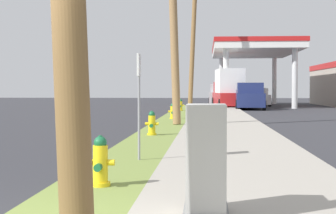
{
  "coord_description": "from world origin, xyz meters",
  "views": [
    {
      "loc": [
        2.3,
        -4.78,
        1.55
      ],
      "look_at": [
        0.86,
        14.42,
        0.86
      ],
      "focal_mm": 55.14,
      "sensor_mm": 36.0,
      "label": 1
    }
  ],
  "objects_px": {
    "fire_hydrant_second": "(152,124)",
    "utility_cabinet": "(206,163)",
    "utility_pole_midground": "(173,1)",
    "utility_pole_background": "(193,44)",
    "fire_hydrant_third": "(173,112)",
    "truck_red_on_apron": "(228,89)",
    "street_sign_post": "(139,84)",
    "car_white_by_near_pump": "(257,98)",
    "fire_hydrant_nearest": "(100,164)",
    "truck_navy_at_forecourt": "(249,97)",
    "truck_silver_at_far_bay": "(221,95)",
    "fire_hydrant_fourth": "(181,106)"
  },
  "relations": [
    {
      "from": "fire_hydrant_third",
      "to": "utility_cabinet",
      "type": "relative_size",
      "value": 0.6
    },
    {
      "from": "fire_hydrant_fourth",
      "to": "car_white_by_near_pump",
      "type": "xyz_separation_m",
      "value": [
        6.15,
        13.21,
        0.28
      ]
    },
    {
      "from": "utility_pole_background",
      "to": "car_white_by_near_pump",
      "type": "bearing_deg",
      "value": 60.47
    },
    {
      "from": "fire_hydrant_second",
      "to": "fire_hydrant_third",
      "type": "relative_size",
      "value": 1.0
    },
    {
      "from": "truck_silver_at_far_bay",
      "to": "fire_hydrant_fourth",
      "type": "bearing_deg",
      "value": -100.77
    },
    {
      "from": "street_sign_post",
      "to": "truck_silver_at_far_bay",
      "type": "height_order",
      "value": "street_sign_post"
    },
    {
      "from": "truck_red_on_apron",
      "to": "truck_silver_at_far_bay",
      "type": "height_order",
      "value": "truck_red_on_apron"
    },
    {
      "from": "utility_cabinet",
      "to": "car_white_by_near_pump",
      "type": "height_order",
      "value": "car_white_by_near_pump"
    },
    {
      "from": "utility_pole_midground",
      "to": "utility_pole_background",
      "type": "xyz_separation_m",
      "value": [
        0.36,
        15.96,
        -0.37
      ]
    },
    {
      "from": "utility_pole_midground",
      "to": "truck_navy_at_forecourt",
      "type": "xyz_separation_m",
      "value": [
        4.52,
        18.08,
        -4.13
      ]
    },
    {
      "from": "utility_cabinet",
      "to": "car_white_by_near_pump",
      "type": "relative_size",
      "value": 0.27
    },
    {
      "from": "utility_cabinet",
      "to": "truck_silver_at_far_bay",
      "type": "bearing_deg",
      "value": 88.18
    },
    {
      "from": "street_sign_post",
      "to": "truck_navy_at_forecourt",
      "type": "bearing_deg",
      "value": 81.04
    },
    {
      "from": "fire_hydrant_fourth",
      "to": "utility_pole_background",
      "type": "bearing_deg",
      "value": 79.18
    },
    {
      "from": "fire_hydrant_second",
      "to": "utility_pole_midground",
      "type": "xyz_separation_m",
      "value": [
        0.32,
        5.02,
        4.6
      ]
    },
    {
      "from": "fire_hydrant_third",
      "to": "truck_navy_at_forecourt",
      "type": "height_order",
      "value": "truck_navy_at_forecourt"
    },
    {
      "from": "fire_hydrant_fourth",
      "to": "car_white_by_near_pump",
      "type": "bearing_deg",
      "value": 65.03
    },
    {
      "from": "street_sign_post",
      "to": "utility_cabinet",
      "type": "bearing_deg",
      "value": -72.97
    },
    {
      "from": "fire_hydrant_fourth",
      "to": "truck_navy_at_forecourt",
      "type": "xyz_separation_m",
      "value": [
        4.84,
        5.67,
        0.47
      ]
    },
    {
      "from": "fire_hydrant_fourth",
      "to": "truck_red_on_apron",
      "type": "bearing_deg",
      "value": 69.17
    },
    {
      "from": "fire_hydrant_fourth",
      "to": "utility_pole_background",
      "type": "relative_size",
      "value": 0.08
    },
    {
      "from": "fire_hydrant_second",
      "to": "fire_hydrant_fourth",
      "type": "height_order",
      "value": "same"
    },
    {
      "from": "fire_hydrant_third",
      "to": "truck_navy_at_forecourt",
      "type": "bearing_deg",
      "value": 71.93
    },
    {
      "from": "fire_hydrant_nearest",
      "to": "utility_cabinet",
      "type": "height_order",
      "value": "utility_cabinet"
    },
    {
      "from": "utility_pole_midground",
      "to": "utility_pole_background",
      "type": "bearing_deg",
      "value": 88.72
    },
    {
      "from": "utility_pole_background",
      "to": "utility_cabinet",
      "type": "xyz_separation_m",
      "value": [
        1.0,
        -30.87,
        -3.97
      ]
    },
    {
      "from": "truck_navy_at_forecourt",
      "to": "truck_silver_at_far_bay",
      "type": "bearing_deg",
      "value": 99.72
    },
    {
      "from": "fire_hydrant_third",
      "to": "street_sign_post",
      "type": "xyz_separation_m",
      "value": [
        0.25,
        -14.0,
        1.19
      ]
    },
    {
      "from": "car_white_by_near_pump",
      "to": "truck_navy_at_forecourt",
      "type": "bearing_deg",
      "value": -99.83
    },
    {
      "from": "fire_hydrant_second",
      "to": "utility_cabinet",
      "type": "distance_m",
      "value": 10.03
    },
    {
      "from": "utility_cabinet",
      "to": "truck_silver_at_far_bay",
      "type": "xyz_separation_m",
      "value": [
        1.38,
        43.4,
        0.21
      ]
    },
    {
      "from": "utility_pole_midground",
      "to": "truck_silver_at_far_bay",
      "type": "bearing_deg",
      "value": 84.51
    },
    {
      "from": "truck_silver_at_far_bay",
      "to": "fire_hydrant_second",
      "type": "bearing_deg",
      "value": -95.21
    },
    {
      "from": "street_sign_post",
      "to": "truck_navy_at_forecourt",
      "type": "relative_size",
      "value": 0.39
    },
    {
      "from": "utility_pole_background",
      "to": "car_white_by_near_pump",
      "type": "relative_size",
      "value": 1.96
    },
    {
      "from": "car_white_by_near_pump",
      "to": "street_sign_post",
      "type": "bearing_deg",
      "value": -99.14
    },
    {
      "from": "utility_pole_background",
      "to": "truck_navy_at_forecourt",
      "type": "relative_size",
      "value": 1.64
    },
    {
      "from": "car_white_by_near_pump",
      "to": "truck_red_on_apron",
      "type": "relative_size",
      "value": 0.7
    },
    {
      "from": "fire_hydrant_nearest",
      "to": "fire_hydrant_second",
      "type": "bearing_deg",
      "value": 90.9
    },
    {
      "from": "fire_hydrant_third",
      "to": "street_sign_post",
      "type": "bearing_deg",
      "value": -88.96
    },
    {
      "from": "fire_hydrant_third",
      "to": "truck_red_on_apron",
      "type": "distance_m",
      "value": 18.32
    },
    {
      "from": "utility_pole_background",
      "to": "truck_silver_at_far_bay",
      "type": "relative_size",
      "value": 1.62
    },
    {
      "from": "fire_hydrant_third",
      "to": "car_white_by_near_pump",
      "type": "relative_size",
      "value": 0.16
    },
    {
      "from": "truck_navy_at_forecourt",
      "to": "fire_hydrant_fourth",
      "type": "bearing_deg",
      "value": -130.5
    },
    {
      "from": "utility_cabinet",
      "to": "truck_red_on_apron",
      "type": "xyz_separation_m",
      "value": [
        1.76,
        36.37,
        0.78
      ]
    },
    {
      "from": "fire_hydrant_second",
      "to": "fire_hydrant_third",
      "type": "xyz_separation_m",
      "value": [
        0.08,
        8.5,
        0.0
      ]
    },
    {
      "from": "utility_pole_background",
      "to": "truck_silver_at_far_bay",
      "type": "distance_m",
      "value": 13.3
    },
    {
      "from": "utility_cabinet",
      "to": "truck_red_on_apron",
      "type": "distance_m",
      "value": 36.42
    },
    {
      "from": "fire_hydrant_third",
      "to": "car_white_by_near_pump",
      "type": "xyz_separation_m",
      "value": [
        6.07,
        22.14,
        0.28
      ]
    },
    {
      "from": "street_sign_post",
      "to": "car_white_by_near_pump",
      "type": "distance_m",
      "value": 36.61
    }
  ]
}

